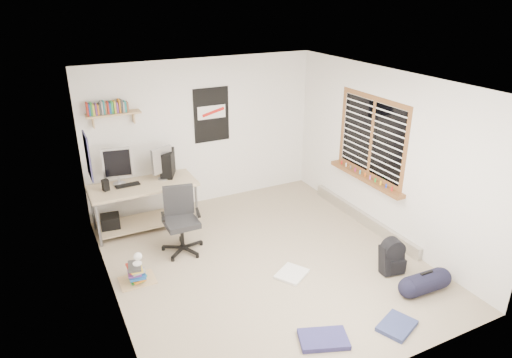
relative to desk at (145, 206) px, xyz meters
name	(u,v)px	position (x,y,z in m)	size (l,w,h in m)	color
floor	(264,262)	(1.21, -1.73, -0.37)	(4.00, 4.50, 0.01)	gray
ceiling	(266,81)	(1.21, -1.73, 2.14)	(4.00, 4.50, 0.01)	white
back_wall	(203,133)	(1.21, 0.52, 0.89)	(4.00, 0.01, 2.50)	silver
left_wall	(105,211)	(-0.79, -1.73, 0.89)	(0.01, 4.50, 2.50)	silver
right_wall	(386,155)	(3.22, -1.73, 0.89)	(0.01, 4.50, 2.50)	silver
desk	(145,206)	(0.00, 0.00, 0.00)	(1.61, 0.71, 0.74)	#D1B291
monitor_left	(118,170)	(-0.32, 0.18, 0.60)	(0.42, 0.11, 0.47)	#999A9E
monitor_right	(162,167)	(0.34, 0.07, 0.58)	(0.37, 0.09, 0.41)	#A4A5A9
pc_tower	(167,163)	(0.46, 0.19, 0.58)	(0.19, 0.40, 0.42)	black
keyboard	(128,185)	(-0.21, 0.06, 0.38)	(0.36, 0.13, 0.02)	black
speaker_left	(106,185)	(-0.54, 0.02, 0.46)	(0.09, 0.09, 0.17)	black
speaker_right	(168,171)	(0.45, 0.14, 0.47)	(0.10, 0.10, 0.20)	black
office_chair	(181,221)	(0.29, -0.95, 0.12)	(0.62, 0.62, 0.96)	black
wall_shelf	(113,114)	(-0.24, 0.41, 1.42)	(0.80, 0.22, 0.24)	tan
poster_back_wall	(212,115)	(1.36, 0.50, 1.19)	(0.62, 0.03, 0.92)	black
poster_left_wall	(88,156)	(-0.77, -0.53, 1.14)	(0.02, 0.42, 0.60)	navy
window	(371,137)	(3.16, -1.43, 1.08)	(0.10, 1.50, 1.26)	brown
baseboard_heater	(363,218)	(3.17, -1.43, -0.28)	(0.08, 2.50, 0.18)	#B7B2A8
backpack	(392,259)	(2.61, -2.71, -0.16)	(0.29, 0.24, 0.39)	black
duffel_bag	(425,282)	(2.69, -3.23, -0.22)	(0.27, 0.27, 0.52)	black
tshirt	(292,274)	(1.39, -2.18, -0.34)	(0.40, 0.34, 0.04)	silver
jeans_a	(323,339)	(1.07, -3.39, -0.33)	(0.52, 0.33, 0.06)	navy
jeans_b	(397,326)	(1.92, -3.58, -0.34)	(0.43, 0.32, 0.05)	navy
book_stack	(136,271)	(-0.48, -1.39, -0.21)	(0.45, 0.37, 0.30)	brown
desk_lamp	(136,256)	(-0.46, -1.41, 0.02)	(0.12, 0.19, 0.19)	white
subwoofer	(111,225)	(-0.54, 0.05, -0.22)	(0.28, 0.28, 0.31)	black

